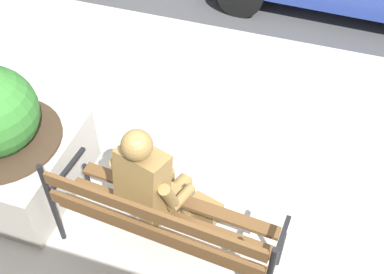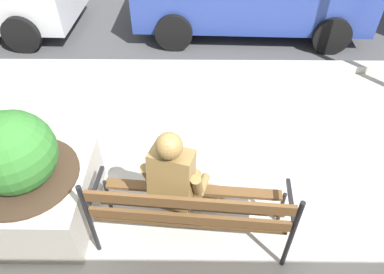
{
  "view_description": "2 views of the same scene",
  "coord_description": "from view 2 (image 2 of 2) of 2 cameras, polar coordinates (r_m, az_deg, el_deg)",
  "views": [
    {
      "loc": [
        0.86,
        -2.1,
        3.6
      ],
      "look_at": [
        0.01,
        0.48,
        0.75
      ],
      "focal_mm": 45.13,
      "sensor_mm": 36.0,
      "label": 1
    },
    {
      "loc": [
        0.03,
        -2.1,
        3.16
      ],
      "look_at": [
        0.01,
        0.48,
        0.75
      ],
      "focal_mm": 33.27,
      "sensor_mm": 36.0,
      "label": 2
    }
  ],
  "objects": [
    {
      "name": "ground_plane",
      "position": [
        3.8,
        -0.23,
        -13.32
      ],
      "size": [
        80.0,
        80.0,
        0.0
      ],
      "primitive_type": "plane",
      "color": "#ADA8A0"
    },
    {
      "name": "park_bench",
      "position": [
        3.22,
        -0.27,
        -11.38
      ],
      "size": [
        1.83,
        0.67,
        0.95
      ],
      "color": "brown",
      "rests_on": "ground"
    },
    {
      "name": "concrete_planter",
      "position": [
        3.77,
        -24.96,
        -6.45
      ],
      "size": [
        1.14,
        1.14,
        1.31
      ],
      "color": "#A8A399",
      "rests_on": "ground"
    },
    {
      "name": "bronze_statue_seated",
      "position": [
        3.25,
        -2.1,
        -7.14
      ],
      "size": [
        0.79,
        0.81,
        1.37
      ],
      "color": "olive",
      "rests_on": "ground"
    },
    {
      "name": "curb_stone",
      "position": [
        5.89,
        0.11,
        11.28
      ],
      "size": [
        60.0,
        0.2,
        0.12
      ],
      "primitive_type": "cube",
      "color": "#B2AFA8",
      "rests_on": "ground"
    }
  ]
}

